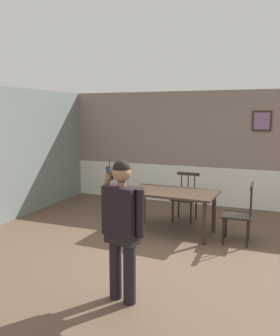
{
  "coord_description": "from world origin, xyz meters",
  "views": [
    {
      "loc": [
        1.53,
        -4.74,
        2.1
      ],
      "look_at": [
        -0.11,
        -0.58,
        1.41
      ],
      "focal_mm": 37.95,
      "sensor_mm": 36.0,
      "label": 1
    }
  ],
  "objects_px": {
    "chair_near_window": "(239,214)",
    "chair_by_doorway": "(185,197)",
    "dining_table": "(172,197)",
    "person_figure": "(123,222)"
  },
  "relations": [
    {
      "from": "dining_table",
      "to": "chair_by_doorway",
      "type": "distance_m",
      "value": 0.84
    },
    {
      "from": "chair_near_window",
      "to": "dining_table",
      "type": "bearing_deg",
      "value": 85.62
    },
    {
      "from": "chair_by_doorway",
      "to": "person_figure",
      "type": "bearing_deg",
      "value": 95.05
    },
    {
      "from": "dining_table",
      "to": "chair_near_window",
      "type": "relative_size",
      "value": 1.62
    },
    {
      "from": "dining_table",
      "to": "chair_by_doorway",
      "type": "bearing_deg",
      "value": 87.06
    },
    {
      "from": "chair_by_doorway",
      "to": "person_figure",
      "type": "xyz_separation_m",
      "value": [
        0.11,
        -3.25,
        0.45
      ]
    },
    {
      "from": "dining_table",
      "to": "chair_by_doorway",
      "type": "xyz_separation_m",
      "value": [
        0.04,
        0.82,
        -0.19
      ]
    },
    {
      "from": "dining_table",
      "to": "chair_near_window",
      "type": "height_order",
      "value": "chair_near_window"
    },
    {
      "from": "chair_near_window",
      "to": "chair_by_doorway",
      "type": "bearing_deg",
      "value": 50.49
    },
    {
      "from": "chair_by_doorway",
      "to": "person_figure",
      "type": "relative_size",
      "value": 0.58
    }
  ]
}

